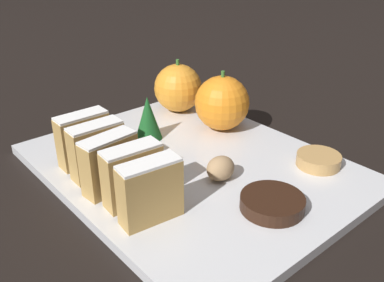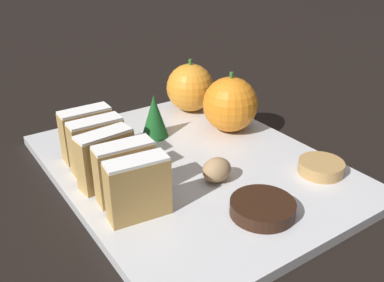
{
  "view_description": "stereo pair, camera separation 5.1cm",
  "coord_description": "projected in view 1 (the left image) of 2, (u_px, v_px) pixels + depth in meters",
  "views": [
    {
      "loc": [
        -0.3,
        -0.35,
        0.27
      ],
      "look_at": [
        0.0,
        0.0,
        0.04
      ],
      "focal_mm": 40.0,
      "sensor_mm": 36.0,
      "label": 1
    },
    {
      "loc": [
        -0.26,
        -0.38,
        0.27
      ],
      "look_at": [
        0.0,
        0.0,
        0.04
      ],
      "focal_mm": 40.0,
      "sensor_mm": 36.0,
      "label": 2
    }
  ],
  "objects": [
    {
      "name": "orange_near",
      "position": [
        178.0,
        88.0,
        0.66
      ],
      "size": [
        0.07,
        0.07,
        0.08
      ],
      "color": "orange",
      "rests_on": "serving_platter"
    },
    {
      "name": "orange_far",
      "position": [
        222.0,
        103.0,
        0.6
      ],
      "size": [
        0.08,
        0.08,
        0.09
      ],
      "color": "orange",
      "rests_on": "serving_platter"
    },
    {
      "name": "stollen_slice_front",
      "position": [
        150.0,
        191.0,
        0.41
      ],
      "size": [
        0.06,
        0.03,
        0.06
      ],
      "color": "tan",
      "rests_on": "serving_platter"
    },
    {
      "name": "stollen_slice_fourth",
      "position": [
        97.0,
        150.0,
        0.49
      ],
      "size": [
        0.06,
        0.03,
        0.06
      ],
      "color": "tan",
      "rests_on": "serving_platter"
    },
    {
      "name": "stollen_slice_fifth",
      "position": [
        84.0,
        139.0,
        0.51
      ],
      "size": [
        0.06,
        0.03,
        0.06
      ],
      "color": "tan",
      "rests_on": "serving_platter"
    },
    {
      "name": "serving_platter",
      "position": [
        192.0,
        167.0,
        0.53
      ],
      "size": [
        0.31,
        0.38,
        0.01
      ],
      "color": "silver",
      "rests_on": "ground_plane"
    },
    {
      "name": "evergreen_sprig",
      "position": [
        147.0,
        118.0,
        0.57
      ],
      "size": [
        0.04,
        0.04,
        0.06
      ],
      "color": "#195623",
      "rests_on": "serving_platter"
    },
    {
      "name": "walnut",
      "position": [
        222.0,
        168.0,
        0.49
      ],
      "size": [
        0.03,
        0.03,
        0.03
      ],
      "color": "tan",
      "rests_on": "serving_platter"
    },
    {
      "name": "gingerbread_cookie",
      "position": [
        319.0,
        160.0,
        0.52
      ],
      "size": [
        0.05,
        0.05,
        0.01
      ],
      "color": "tan",
      "rests_on": "serving_platter"
    },
    {
      "name": "ground_plane",
      "position": [
        192.0,
        171.0,
        0.53
      ],
      "size": [
        6.0,
        6.0,
        0.0
      ],
      "primitive_type": "plane",
      "color": "black"
    },
    {
      "name": "stollen_slice_second",
      "position": [
        133.0,
        175.0,
        0.44
      ],
      "size": [
        0.06,
        0.03,
        0.06
      ],
      "color": "tan",
      "rests_on": "serving_platter"
    },
    {
      "name": "stollen_slice_third",
      "position": [
        110.0,
        164.0,
        0.46
      ],
      "size": [
        0.06,
        0.03,
        0.06
      ],
      "color": "tan",
      "rests_on": "serving_platter"
    },
    {
      "name": "chocolate_cookie",
      "position": [
        272.0,
        203.0,
        0.44
      ],
      "size": [
        0.07,
        0.07,
        0.01
      ],
      "color": "black",
      "rests_on": "serving_platter"
    }
  ]
}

